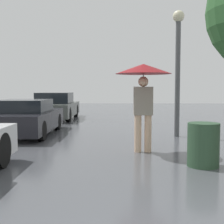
% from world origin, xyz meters
% --- Properties ---
extents(pedestrian, '(1.28, 1.28, 2.02)m').
position_xyz_m(pedestrian, '(0.19, 5.91, 1.66)').
color(pedestrian, beige).
rests_on(pedestrian, ground_plane).
extents(parked_car_middle, '(1.72, 3.83, 1.12)m').
position_xyz_m(parked_car_middle, '(-3.29, 8.60, 0.53)').
color(parked_car_middle, black).
rests_on(parked_car_middle, ground_plane).
extents(parked_car_farthest, '(1.79, 4.09, 1.27)m').
position_xyz_m(parked_car_farthest, '(-3.33, 13.67, 0.59)').
color(parked_car_farthest, '#4C514C').
rests_on(parked_car_farthest, ground_plane).
extents(street_lamp, '(0.35, 0.35, 3.78)m').
position_xyz_m(street_lamp, '(1.43, 8.26, 2.40)').
color(street_lamp, '#515456').
rests_on(street_lamp, ground_plane).
extents(trash_bin, '(0.59, 0.59, 0.82)m').
position_xyz_m(trash_bin, '(1.21, 4.59, 0.41)').
color(trash_bin, '#2D4C33').
rests_on(trash_bin, ground_plane).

